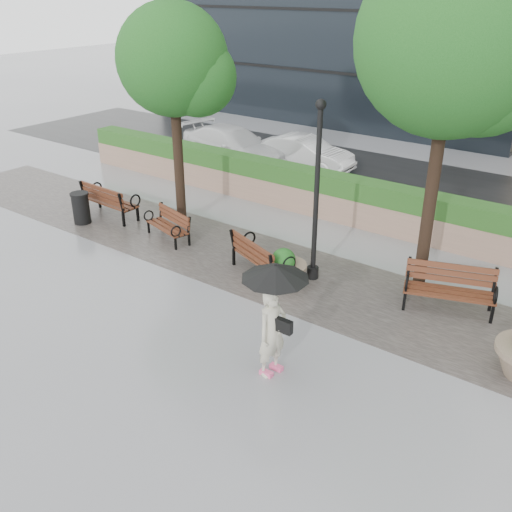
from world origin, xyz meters
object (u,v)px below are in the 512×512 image
Objects in this scene: trash_bin at (81,209)px; car_right at (305,153)px; bench_0 at (111,207)px; lamppost at (316,205)px; bench_3 at (448,298)px; car_left at (233,146)px; bench_1 at (168,231)px; planter_left at (283,271)px; bench_2 at (261,265)px; pedestrian at (274,309)px.

trash_bin is 0.24× the size of car_right.
bench_0 reaches higher than trash_bin.
lamppost reaches higher than car_right.
bench_3 is 0.41× the size of car_left.
car_left reaches higher than bench_1.
planter_left is at bearing 178.38° from bench_3.
car_left reaches higher than planter_left.
bench_2 is 2.05m from lamppost.
bench_0 is at bearing 176.11° from planter_left.
car_left is at bearing 52.25° from pedestrian.
pedestrian is (8.73, -2.55, 0.89)m from trash_bin.
bench_0 reaches higher than planter_left.
lamppost reaches higher than pedestrian.
bench_0 is 9.14m from pedestrian.
bench_0 is at bearing 16.49° from bench_2.
bench_3 is (4.25, 1.11, 0.01)m from bench_2.
pedestrian is at bearing 160.17° from bench_0.
lamppost is at bearing 8.26° from trash_bin.
car_left is at bearing 135.27° from planter_left.
bench_0 is at bearing -165.37° from car_left.
bench_2 is 4.39m from bench_3.
bench_2 reaches higher than planter_left.
car_right is (2.63, 1.08, -0.08)m from car_left.
car_right is (2.11, 7.76, 0.32)m from bench_0.
planter_left is 10.13m from car_left.
pedestrian reaches higher than bench_2.
bench_1 is 7.96m from car_right.
lamppost is 3.90m from pedestrian.
bench_0 is at bearing 70.12° from trash_bin.
bench_1 is 3.39m from bench_2.
trash_bin is (-10.55, -1.52, 0.15)m from bench_3.
bench_0 is at bearing 162.57° from car_right.
bench_0 is at bearing 78.72° from pedestrian.
trash_bin is (-6.30, -0.41, 0.16)m from bench_2.
bench_3 is at bearing -144.79° from bench_2.
bench_0 is 8.05m from car_right.
planter_left is at bearing -161.20° from bench_2.
bench_2 is 3.97m from pedestrian.
bench_3 reaches higher than trash_bin.
bench_2 is 0.88× the size of pedestrian.
bench_1 is 3.01m from trash_bin.
planter_left is at bearing 3.18° from trash_bin.
planter_left is at bearing 10.70° from bench_1.
bench_1 is at bearing 176.06° from planter_left.
bench_0 is 1.20× the size of bench_1.
trash_bin is at bearing 169.00° from bench_3.
bench_1 is 0.43× the size of car_right.
car_right is (-8.13, 7.08, 0.33)m from bench_3.
bench_1 is 0.75× the size of pedestrian.
bench_0 is 2.18× the size of trash_bin.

